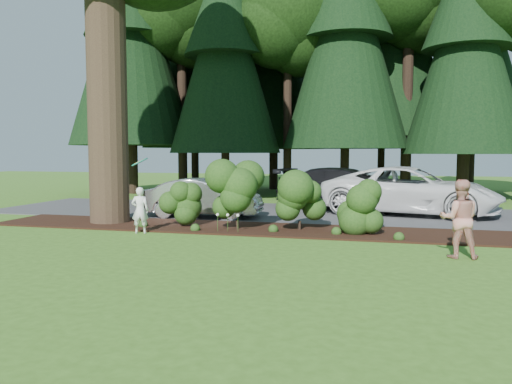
{
  "coord_description": "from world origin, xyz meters",
  "views": [
    {
      "loc": [
        3.95,
        -10.88,
        2.29
      ],
      "look_at": [
        0.88,
        1.04,
        1.3
      ],
      "focal_mm": 35.0,
      "sensor_mm": 36.0,
      "label": 1
    }
  ],
  "objects_px": {
    "child": "(140,210)",
    "car_silver_wagon": "(203,198)",
    "adult": "(459,219)",
    "car_dark_suv": "(347,188)",
    "car_white_suv": "(411,191)",
    "frisbee": "(140,162)"
  },
  "relations": [
    {
      "from": "car_silver_wagon",
      "to": "car_white_suv",
      "type": "relative_size",
      "value": 0.65
    },
    {
      "from": "car_silver_wagon",
      "to": "car_dark_suv",
      "type": "distance_m",
      "value": 6.01
    },
    {
      "from": "car_dark_suv",
      "to": "frisbee",
      "type": "height_order",
      "value": "frisbee"
    },
    {
      "from": "car_white_suv",
      "to": "adult",
      "type": "height_order",
      "value": "car_white_suv"
    },
    {
      "from": "car_dark_suv",
      "to": "adult",
      "type": "height_order",
      "value": "adult"
    },
    {
      "from": "frisbee",
      "to": "child",
      "type": "bearing_deg",
      "value": -68.33
    },
    {
      "from": "child",
      "to": "car_white_suv",
      "type": "bearing_deg",
      "value": -156.54
    },
    {
      "from": "car_silver_wagon",
      "to": "car_white_suv",
      "type": "height_order",
      "value": "car_white_suv"
    },
    {
      "from": "adult",
      "to": "frisbee",
      "type": "distance_m",
      "value": 8.47
    },
    {
      "from": "car_white_suv",
      "to": "car_dark_suv",
      "type": "height_order",
      "value": "car_white_suv"
    },
    {
      "from": "child",
      "to": "adult",
      "type": "relative_size",
      "value": 0.77
    },
    {
      "from": "adult",
      "to": "car_white_suv",
      "type": "bearing_deg",
      "value": -85.55
    },
    {
      "from": "frisbee",
      "to": "adult",
      "type": "bearing_deg",
      "value": -9.51
    },
    {
      "from": "adult",
      "to": "car_dark_suv",
      "type": "bearing_deg",
      "value": -71.26
    },
    {
      "from": "car_silver_wagon",
      "to": "frisbee",
      "type": "bearing_deg",
      "value": 164.52
    },
    {
      "from": "car_white_suv",
      "to": "car_dark_suv",
      "type": "relative_size",
      "value": 1.11
    },
    {
      "from": "car_white_suv",
      "to": "adult",
      "type": "relative_size",
      "value": 3.66
    },
    {
      "from": "adult",
      "to": "frisbee",
      "type": "bearing_deg",
      "value": -10.07
    },
    {
      "from": "car_white_suv",
      "to": "child",
      "type": "xyz_separation_m",
      "value": [
        -7.58,
        -6.17,
        -0.24
      ]
    },
    {
      "from": "child",
      "to": "car_silver_wagon",
      "type": "bearing_deg",
      "value": -114.68
    },
    {
      "from": "car_silver_wagon",
      "to": "car_dark_suv",
      "type": "height_order",
      "value": "car_dark_suv"
    },
    {
      "from": "car_white_suv",
      "to": "frisbee",
      "type": "relative_size",
      "value": 12.5
    }
  ]
}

